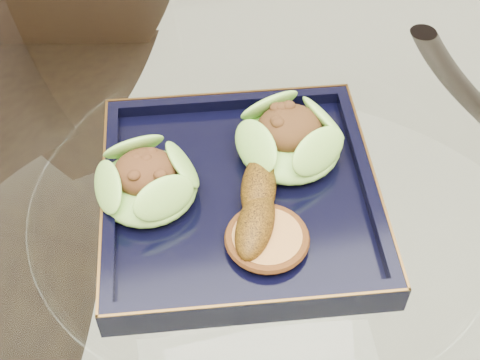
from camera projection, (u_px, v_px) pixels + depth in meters
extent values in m
cylinder|color=white|center=(260.00, 236.00, 0.66)|extent=(1.10, 1.10, 0.01)
torus|color=black|center=(260.00, 236.00, 0.66)|extent=(1.13, 1.13, 0.02)
cylinder|color=black|center=(378.00, 213.00, 1.16)|extent=(0.04, 0.04, 0.75)
cylinder|color=black|center=(52.00, 264.00, 1.09)|extent=(0.04, 0.04, 0.75)
cube|color=black|center=(67.00, 229.00, 1.08)|extent=(0.45, 0.45, 0.04)
cube|color=black|center=(58.00, 42.00, 1.01)|extent=(0.36, 0.11, 0.41)
cylinder|color=black|center=(25.00, 228.00, 1.36)|extent=(0.03, 0.03, 0.41)
cylinder|color=black|center=(184.00, 232.00, 1.35)|extent=(0.03, 0.03, 0.41)
cube|color=black|center=(240.00, 200.00, 0.67)|extent=(0.29, 0.29, 0.02)
ellipsoid|color=#5C9A2C|center=(147.00, 183.00, 0.65)|extent=(0.11, 0.11, 0.04)
ellipsoid|color=#58A22F|center=(289.00, 141.00, 0.68)|extent=(0.11, 0.11, 0.04)
ellipsoid|color=#653F0A|center=(259.00, 188.00, 0.65)|extent=(0.08, 0.17, 0.03)
cylinder|color=#AD6C39|center=(267.00, 240.00, 0.62)|extent=(0.08, 0.08, 0.01)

